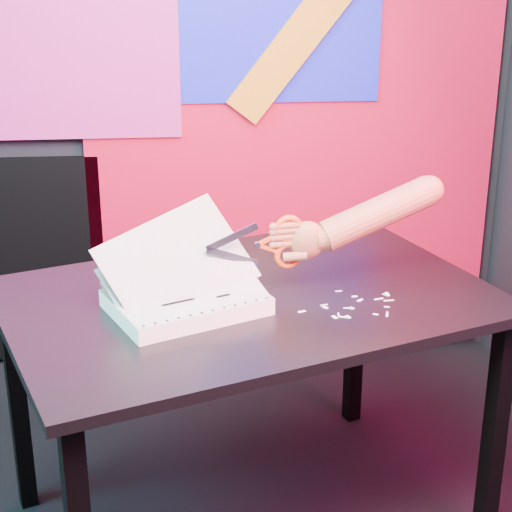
{
  "coord_description": "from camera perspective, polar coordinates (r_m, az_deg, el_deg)",
  "views": [
    {
      "loc": [
        0.24,
        -1.77,
        1.68
      ],
      "look_at": [
        0.42,
        0.36,
        0.87
      ],
      "focal_mm": 60.0,
      "sensor_mm": 36.0,
      "label": 1
    }
  ],
  "objects": [
    {
      "name": "room",
      "position": [
        1.82,
        -12.42,
        9.84
      ],
      "size": [
        3.01,
        3.01,
        2.71
      ],
      "color": "black",
      "rests_on": "ground"
    },
    {
      "name": "backdrop",
      "position": [
        3.32,
        -7.83,
        8.01
      ],
      "size": [
        2.88,
        0.05,
        2.08
      ],
      "color": "red",
      "rests_on": "ground"
    },
    {
      "name": "work_table",
      "position": [
        2.38,
        -0.52,
        -4.38
      ],
      "size": [
        1.52,
        1.27,
        0.75
      ],
      "rotation": [
        0.0,
        0.0,
        0.36
      ],
      "color": "black",
      "rests_on": "ground"
    },
    {
      "name": "printout_stack",
      "position": [
        2.25,
        -4.72,
        -2.94
      ],
      "size": [
        0.47,
        0.41,
        0.29
      ],
      "rotation": [
        0.0,
        0.0,
        0.43
      ],
      "color": "beige",
      "rests_on": "work_table"
    },
    {
      "name": "scissors",
      "position": [
        2.3,
        1.72,
        0.9
      ],
      "size": [
        0.27,
        0.06,
        0.15
      ],
      "rotation": [
        0.0,
        0.0,
        0.18
      ],
      "color": "#ACB3C7",
      "rests_on": "printout_stack"
    },
    {
      "name": "hand_forearm",
      "position": [
        2.36,
        7.33,
        2.57
      ],
      "size": [
        0.48,
        0.15,
        0.21
      ],
      "rotation": [
        0.0,
        0.0,
        0.18
      ],
      "color": "#8B5F3D",
      "rests_on": "work_table"
    },
    {
      "name": "paper_clippings",
      "position": [
        2.28,
        6.65,
        -3.35
      ],
      "size": [
        0.27,
        0.18,
        0.0
      ],
      "color": "white",
      "rests_on": "work_table"
    }
  ]
}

